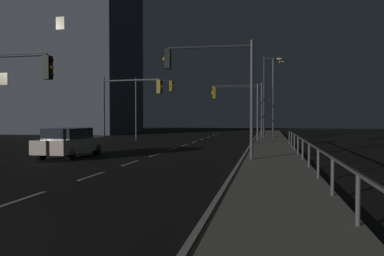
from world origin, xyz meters
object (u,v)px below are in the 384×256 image
traffic_light_near_left (152,97)px  street_lamp_corner (275,90)px  traffic_light_far_right (130,97)px  street_lamp_across_street (267,90)px  car (70,142)px  building_distant (74,43)px  traffic_light_mid_right (239,98)px  traffic_light_far_left (213,76)px  traffic_light_near_right (236,100)px  traffic_light_overhead_east (14,86)px

traffic_light_near_left → street_lamp_corner: size_ratio=0.71×
traffic_light_far_right → street_lamp_across_street: (9.68, 11.72, 1.19)m
car → building_distant: building_distant is taller
traffic_light_far_right → traffic_light_near_left: traffic_light_near_left is taller
building_distant → traffic_light_mid_right: bearing=-22.2°
traffic_light_far_right → car: bearing=-93.3°
traffic_light_far_left → building_distant: building_distant is taller
traffic_light_far_left → building_distant: bearing=127.8°
traffic_light_near_right → traffic_light_near_left: (-7.88, 0.64, 0.44)m
traffic_light_far_right → traffic_light_mid_right: traffic_light_mid_right is taller
street_lamp_across_street → traffic_light_far_right: bearing=-129.6°
car → traffic_light_far_right: 8.24m
traffic_light_overhead_east → building_distant: building_distant is taller
car → street_lamp_across_street: size_ratio=0.57×
car → traffic_light_near_left: size_ratio=0.77×
traffic_light_overhead_east → traffic_light_near_right: bearing=68.5°
car → street_lamp_across_street: street_lamp_across_street is taller
street_lamp_corner → car: bearing=-116.4°
street_lamp_across_street → traffic_light_mid_right: bearing=159.8°
traffic_light_far_right → street_lamp_corner: 17.73m
traffic_light_far_left → street_lamp_corner: bearing=81.6°
traffic_light_near_left → street_lamp_corner: bearing=29.6°
traffic_light_overhead_east → traffic_light_near_left: (-0.27, 19.99, 0.61)m
traffic_light_near_right → traffic_light_near_left: traffic_light_near_left is taller
traffic_light_mid_right → traffic_light_overhead_east: bearing=-106.7°
car → building_distant: bearing=117.8°
traffic_light_overhead_east → street_lamp_across_street: street_lamp_across_street is taller
street_lamp_corner → traffic_light_near_left: bearing=-150.4°
traffic_light_far_left → traffic_light_near_left: bearing=116.7°
traffic_light_far_left → traffic_light_near_left: size_ratio=0.97×
car → traffic_light_far_right: traffic_light_far_right is taller
car → traffic_light_near_right: (7.55, 14.96, 2.79)m
traffic_light_far_right → building_distant: size_ratio=0.21×
street_lamp_corner → street_lamp_across_street: bearing=-107.1°
street_lamp_across_street → car: bearing=-117.5°
traffic_light_near_right → traffic_light_near_left: bearing=175.4°
car → traffic_light_mid_right: (7.40, 20.46, 3.25)m
traffic_light_near_right → traffic_light_overhead_east: traffic_light_near_right is taller
traffic_light_far_right → traffic_light_overhead_east: 12.13m
traffic_light_far_left → traffic_light_overhead_east: bearing=-151.5°
traffic_light_overhead_east → building_distant: (-15.73, 34.30, 8.80)m
building_distant → traffic_light_near_right: bearing=-32.7°
traffic_light_near_right → street_lamp_corner: street_lamp_corner is taller
traffic_light_far_left → street_lamp_across_street: 19.85m
traffic_light_overhead_east → street_lamp_across_street: 25.96m
traffic_light_far_left → traffic_light_overhead_east: traffic_light_far_left is taller
traffic_light_far_left → traffic_light_near_right: bearing=90.3°
traffic_light_near_right → car: bearing=-116.8°
car → building_distant: (-15.78, 29.92, 11.41)m
street_lamp_across_street → building_distant: bearing=158.0°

